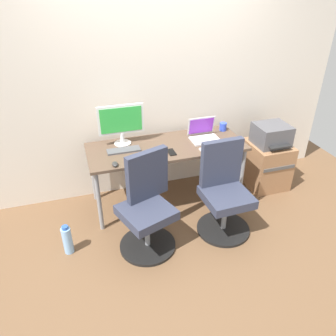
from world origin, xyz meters
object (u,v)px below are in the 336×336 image
object	(u,v)px
office_chair_left	(147,207)
office_chair_right	(224,193)
coffee_mug	(223,127)
printer	(271,135)
water_bottle_on_floor	(67,240)
open_laptop	(204,134)
desktop_monitor	(121,122)
side_cabinet	(266,164)

from	to	relation	value
office_chair_left	office_chair_right	xyz separation A→B (m)	(0.78, 0.00, 0.00)
office_chair_left	coffee_mug	world-z (taller)	office_chair_left
coffee_mug	printer	bearing A→B (deg)	-21.71
water_bottle_on_floor	printer	bearing A→B (deg)	11.58
office_chair_left	open_laptop	size ratio (longest dim) A/B	3.03
water_bottle_on_floor	open_laptop	size ratio (longest dim) A/B	1.00
office_chair_right	desktop_monitor	world-z (taller)	desktop_monitor
office_chair_right	desktop_monitor	distance (m)	1.28
office_chair_left	desktop_monitor	bearing A→B (deg)	94.05
office_chair_left	office_chair_right	size ratio (longest dim) A/B	1.00
printer	desktop_monitor	bearing A→B (deg)	172.91
water_bottle_on_floor	desktop_monitor	world-z (taller)	desktop_monitor
office_chair_left	printer	size ratio (longest dim) A/B	2.35
office_chair_right	coffee_mug	size ratio (longest dim) A/B	10.22
side_cabinet	office_chair_left	bearing A→B (deg)	-160.37
coffee_mug	open_laptop	bearing A→B (deg)	-155.37
open_laptop	coffee_mug	size ratio (longest dim) A/B	3.37
side_cabinet	coffee_mug	distance (m)	0.74
office_chair_left	side_cabinet	distance (m)	1.75
office_chair_right	coffee_mug	distance (m)	0.92
office_chair_right	open_laptop	size ratio (longest dim) A/B	3.03
desktop_monitor	office_chair_right	bearing A→B (deg)	-43.41
office_chair_left	printer	distance (m)	1.77
office_chair_right	side_cabinet	xyz separation A→B (m)	(0.86, 0.58, -0.15)
office_chair_right	water_bottle_on_floor	distance (m)	1.56
printer	open_laptop	bearing A→B (deg)	175.14
office_chair_right	coffee_mug	bearing A→B (deg)	66.87
open_laptop	water_bottle_on_floor	bearing A→B (deg)	-160.31
desktop_monitor	open_laptop	distance (m)	0.91
coffee_mug	office_chair_left	bearing A→B (deg)	-144.66
printer	open_laptop	xyz separation A→B (m)	(-0.83, 0.07, 0.09)
office_chair_left	coffee_mug	xyz separation A→B (m)	(1.12, 0.80, 0.33)
water_bottle_on_floor	office_chair_right	bearing A→B (deg)	-3.43
printer	desktop_monitor	distance (m)	1.74
open_laptop	side_cabinet	bearing A→B (deg)	-4.80
printer	coffee_mug	distance (m)	0.57
office_chair_right	water_bottle_on_floor	bearing A→B (deg)	176.57
side_cabinet	office_chair_right	bearing A→B (deg)	-145.94
office_chair_left	water_bottle_on_floor	xyz separation A→B (m)	(-0.75, 0.10, -0.28)
office_chair_right	open_laptop	bearing A→B (deg)	86.87
side_cabinet	water_bottle_on_floor	bearing A→B (deg)	-168.40
desktop_monitor	office_chair_left	bearing A→B (deg)	-85.95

